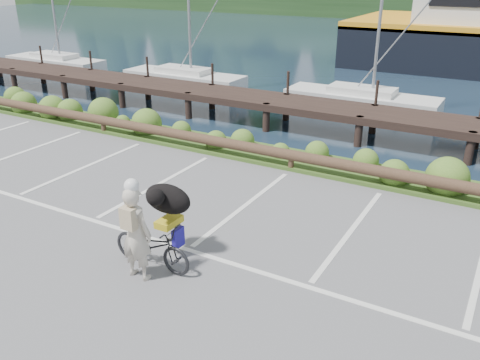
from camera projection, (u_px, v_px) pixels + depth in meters
name	position (u px, v px, depth m)	size (l,w,h in m)	color
ground	(199.00, 241.00, 10.53)	(72.00, 72.00, 0.00)	#58585B
vegetation_strip	(301.00, 161.00, 14.76)	(34.00, 1.60, 0.10)	#3D5B21
log_rail	(291.00, 170.00, 14.22)	(32.00, 0.30, 0.60)	#443021
bicycle	(152.00, 245.00, 9.49)	(0.60, 1.71, 0.90)	black
cyclist	(136.00, 233.00, 9.00)	(0.66, 0.43, 1.80)	beige
dog	(168.00, 199.00, 9.65)	(1.00, 0.49, 0.58)	black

